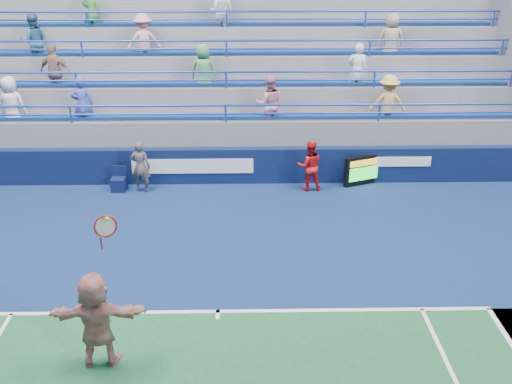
{
  "coord_description": "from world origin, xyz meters",
  "views": [
    {
      "loc": [
        0.58,
        -9.37,
        6.93
      ],
      "look_at": [
        0.81,
        2.5,
        1.5
      ],
      "focal_mm": 40.0,
      "sensor_mm": 36.0,
      "label": 1
    }
  ],
  "objects_px": {
    "line_judge": "(141,167)",
    "tennis_player": "(97,320)",
    "judge_chair": "(119,183)",
    "serve_speed_board": "(365,170)",
    "ball_girl": "(310,166)"
  },
  "relations": [
    {
      "from": "line_judge",
      "to": "tennis_player",
      "type": "bearing_deg",
      "value": 101.93
    },
    {
      "from": "tennis_player",
      "to": "judge_chair",
      "type": "bearing_deg",
      "value": 98.95
    },
    {
      "from": "serve_speed_board",
      "to": "tennis_player",
      "type": "relative_size",
      "value": 0.44
    },
    {
      "from": "tennis_player",
      "to": "ball_girl",
      "type": "bearing_deg",
      "value": 58.98
    },
    {
      "from": "judge_chair",
      "to": "tennis_player",
      "type": "relative_size",
      "value": 0.25
    },
    {
      "from": "serve_speed_board",
      "to": "tennis_player",
      "type": "distance_m",
      "value": 9.83
    },
    {
      "from": "serve_speed_board",
      "to": "tennis_player",
      "type": "height_order",
      "value": "tennis_player"
    },
    {
      "from": "tennis_player",
      "to": "serve_speed_board",
      "type": "bearing_deg",
      "value": 51.51
    },
    {
      "from": "serve_speed_board",
      "to": "tennis_player",
      "type": "bearing_deg",
      "value": -128.49
    },
    {
      "from": "tennis_player",
      "to": "ball_girl",
      "type": "height_order",
      "value": "tennis_player"
    },
    {
      "from": "line_judge",
      "to": "judge_chair",
      "type": "bearing_deg",
      "value": 3.88
    },
    {
      "from": "line_judge",
      "to": "ball_girl",
      "type": "bearing_deg",
      "value": -171.4
    },
    {
      "from": "judge_chair",
      "to": "line_judge",
      "type": "relative_size",
      "value": 0.46
    },
    {
      "from": "serve_speed_board",
      "to": "judge_chair",
      "type": "bearing_deg",
      "value": -177.41
    },
    {
      "from": "judge_chair",
      "to": "line_judge",
      "type": "height_order",
      "value": "line_judge"
    }
  ]
}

